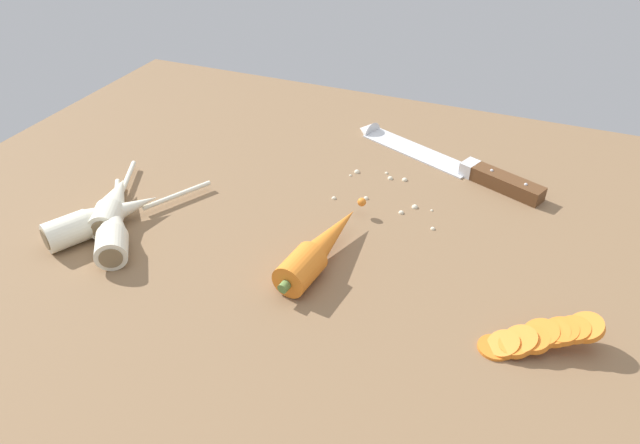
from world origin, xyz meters
TOP-DOWN VIEW (x-y plane):
  - ground_plane at (0.00, 0.00)cm, footprint 120.00×90.00cm
  - chefs_knife at (10.29, 22.86)cm, footprint 33.30×16.55cm
  - whole_carrot at (2.43, -7.82)cm, footprint 6.09×21.07cm
  - parsnip_front at (-26.67, -12.60)cm, footprint 13.12×22.07cm
  - parsnip_mid_left at (-24.08, -14.08)cm, footprint 13.85×17.50cm
  - parsnip_mid_right at (-27.70, -9.42)cm, footprint 10.46×18.28cm
  - carrot_slice_stack at (28.88, -12.38)cm, footprint 12.00×7.71cm
  - mince_crumbs at (5.51, 10.78)cm, footprint 15.74×12.38cm

SIDE VIEW (x-z plane):
  - ground_plane at x=0.00cm, z-range -4.00..0.00cm
  - mince_crumbs at x=5.51cm, z-range -0.06..0.84cm
  - chefs_knife at x=10.29cm, z-range -1.44..2.74cm
  - carrot_slice_stack at x=28.88cm, z-range -0.81..3.73cm
  - parsnip_front at x=-26.67cm, z-range -0.02..3.98cm
  - parsnip_mid_left at x=-24.08cm, z-range -0.02..3.98cm
  - parsnip_mid_right at x=-27.70cm, z-range -0.02..3.98cm
  - whole_carrot at x=2.43cm, z-range 0.00..4.20cm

